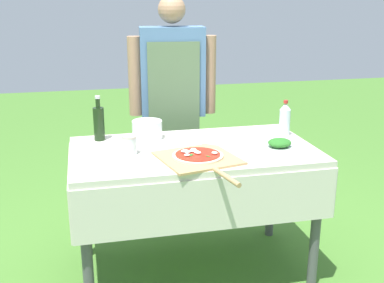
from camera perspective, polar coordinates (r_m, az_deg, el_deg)
name	(u,v)px	position (r m, az deg, el deg)	size (l,w,h in m)	color
ground_plane	(193,270)	(3.02, 0.15, -14.97)	(12.00, 12.00, 0.00)	#477A2D
prep_table	(193,166)	(2.72, 0.16, -2.94)	(1.37, 0.78, 0.78)	beige
person_cook	(173,94)	(3.33, -2.30, 5.64)	(0.60, 0.23, 1.60)	#4C4C51
pizza_on_peel	(199,157)	(2.50, 0.80, -1.91)	(0.45, 0.64, 0.05)	tan
oil_bottle	(99,123)	(2.86, -10.98, 2.20)	(0.06, 0.06, 0.27)	black
water_bottle	(285,119)	(2.96, 10.94, 2.61)	(0.07, 0.07, 0.22)	silver
herb_container	(280,143)	(2.73, 10.34, -0.23)	(0.19, 0.17, 0.05)	silver
mixing_tub	(147,130)	(2.86, -5.33, 1.39)	(0.18, 0.18, 0.11)	silver
plate_stack	(220,139)	(2.83, 3.40, 0.29)	(0.27, 0.27, 0.02)	white
sauce_jar	(130,146)	(2.60, -7.42, -0.54)	(0.08, 0.08, 0.10)	silver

